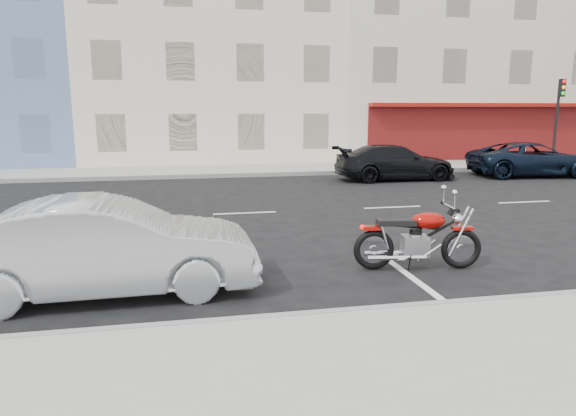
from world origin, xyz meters
name	(u,v)px	position (x,y,z in m)	size (l,w,h in m)	color
ground	(321,210)	(0.00, 0.00, 0.00)	(120.00, 120.00, 0.00)	black
sidewalk_far	(147,172)	(-5.00, 8.70, 0.07)	(80.00, 3.40, 0.15)	gray
curb_near	(50,339)	(-5.00, -7.00, 0.08)	(80.00, 0.12, 0.16)	gray
curb_far	(144,178)	(-5.00, 7.00, 0.08)	(80.00, 0.12, 0.16)	gray
bldg_cream	(208,50)	(-2.00, 16.30, 5.75)	(12.00, 12.00, 11.50)	beige
bldg_corner	(432,46)	(11.00, 16.30, 6.25)	(14.00, 12.00, 12.50)	beige
traffic_light	(558,110)	(13.50, 8.33, 2.56)	(0.26, 0.30, 3.80)	black
fire_hydrant	(523,154)	(12.00, 8.50, 0.53)	(0.20, 0.20, 0.72)	beige
motorcycle	(463,240)	(1.02, -5.29, 0.49)	(2.13, 0.74, 1.07)	black
sedan_silver	(107,247)	(-4.56, -5.41, 0.69)	(1.46, 4.20, 1.38)	#A3A6AB
suv_far	(532,159)	(9.92, 5.10, 0.66)	(2.20, 4.78, 1.33)	black
car_far	(395,162)	(4.23, 5.16, 0.65)	(1.83, 4.49, 1.30)	black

